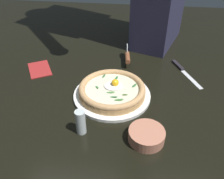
% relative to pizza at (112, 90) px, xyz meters
% --- Properties ---
extents(ground_plane, '(2.40, 2.40, 0.03)m').
position_rel_pizza_xyz_m(ground_plane, '(-0.04, -0.01, -0.05)').
color(ground_plane, black).
rests_on(ground_plane, ground).
extents(pizza_plate, '(0.29, 0.29, 0.01)m').
position_rel_pizza_xyz_m(pizza_plate, '(-0.00, -0.00, -0.03)').
color(pizza_plate, white).
rests_on(pizza_plate, ground).
extents(pizza, '(0.25, 0.25, 0.05)m').
position_rel_pizza_xyz_m(pizza, '(0.00, 0.00, 0.00)').
color(pizza, tan).
rests_on(pizza, pizza_plate).
extents(side_bowl, '(0.11, 0.11, 0.04)m').
position_rel_pizza_xyz_m(side_bowl, '(0.13, -0.20, -0.01)').
color(side_bowl, '#B97459').
rests_on(side_bowl, ground).
extents(pizza_cutter, '(0.03, 0.14, 0.07)m').
position_rel_pizza_xyz_m(pizza_cutter, '(0.04, 0.27, 0.01)').
color(pizza_cutter, silver).
rests_on(pizza_cutter, ground).
extents(table_knife, '(0.11, 0.22, 0.01)m').
position_rel_pizza_xyz_m(table_knife, '(0.29, 0.23, -0.03)').
color(table_knife, silver).
rests_on(table_knife, ground).
extents(folded_napkin, '(0.15, 0.17, 0.01)m').
position_rel_pizza_xyz_m(folded_napkin, '(-0.35, 0.15, -0.03)').
color(folded_napkin, '#A12525').
rests_on(folded_napkin, ground).
extents(pepper_shaker, '(0.03, 0.03, 0.09)m').
position_rel_pizza_xyz_m(pepper_shaker, '(-0.07, -0.20, 0.01)').
color(pepper_shaker, silver).
rests_on(pepper_shaker, ground).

